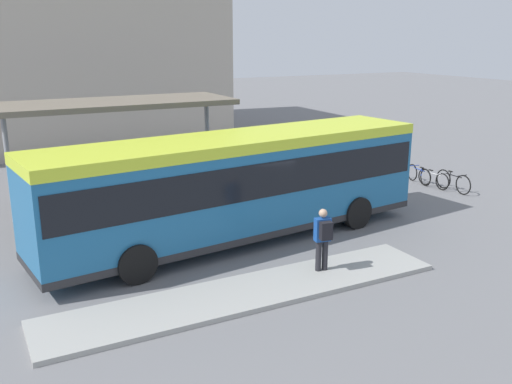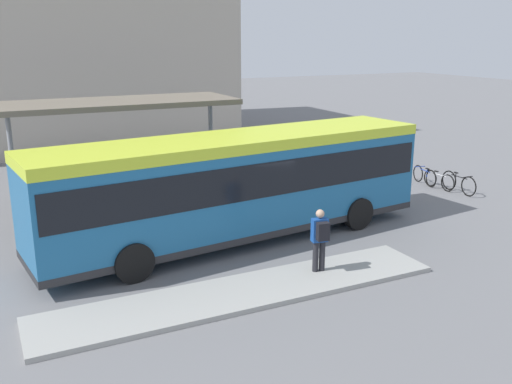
# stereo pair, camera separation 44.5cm
# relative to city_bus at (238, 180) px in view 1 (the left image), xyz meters

# --- Properties ---
(ground_plane) EXTENTS (120.00, 120.00, 0.00)m
(ground_plane) POSITION_rel_city_bus_xyz_m (-0.01, -0.00, -1.82)
(ground_plane) COLOR slate
(curb_island) EXTENTS (9.71, 1.80, 0.12)m
(curb_island) POSITION_rel_city_bus_xyz_m (-1.42, -3.43, -1.76)
(curb_island) COLOR #9E9E99
(curb_island) RESTS_ON ground_plane
(city_bus) EXTENTS (12.04, 3.78, 3.11)m
(city_bus) POSITION_rel_city_bus_xyz_m (0.00, 0.00, 0.00)
(city_bus) COLOR #1E6093
(city_bus) RESTS_ON ground_plane
(pedestrian_waiting) EXTENTS (0.42, 0.46, 1.61)m
(pedestrian_waiting) POSITION_rel_city_bus_xyz_m (0.74, -3.27, -0.78)
(pedestrian_waiting) COLOR #232328
(pedestrian_waiting) RESTS_ON curb_island
(bicycle_black) EXTENTS (0.48, 1.81, 0.78)m
(bicycle_black) POSITION_rel_city_bus_xyz_m (9.77, 1.05, -1.43)
(bicycle_black) COLOR black
(bicycle_black) RESTS_ON ground_plane
(bicycle_white) EXTENTS (0.48, 1.60, 0.69)m
(bicycle_white) POSITION_rel_city_bus_xyz_m (9.52, 1.84, -1.47)
(bicycle_white) COLOR black
(bicycle_white) RESTS_ON ground_plane
(bicycle_blue) EXTENTS (0.48, 1.63, 0.71)m
(bicycle_blue) POSITION_rel_city_bus_xyz_m (9.50, 2.64, -1.47)
(bicycle_blue) COLOR black
(bicycle_blue) RESTS_ON ground_plane
(station_shelter) EXTENTS (8.02, 3.05, 3.73)m
(station_shelter) POSITION_rel_city_bus_xyz_m (-2.27, 4.93, 1.75)
(station_shelter) COLOR #706656
(station_shelter) RESTS_ON ground_plane
(potted_planter_near_shelter) EXTENTS (0.99, 0.99, 1.38)m
(potted_planter_near_shelter) POSITION_rel_city_bus_xyz_m (-2.35, 2.45, -1.12)
(potted_planter_near_shelter) COLOR slate
(potted_planter_near_shelter) RESTS_ON ground_plane
(station_building) EXTENTS (20.91, 14.12, 13.37)m
(station_building) POSITION_rel_city_bus_xyz_m (-3.64, 21.58, 4.86)
(station_building) COLOR #B2A899
(station_building) RESTS_ON ground_plane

